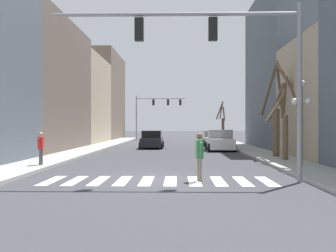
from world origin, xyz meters
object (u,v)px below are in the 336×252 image
Objects in this scene: car_parked_right_near at (213,139)px; street_tree_left_far at (283,119)px; pedestrian_crossing_street at (199,153)px; car_parked_right_far at (152,140)px; street_lamp_right_corner at (301,105)px; traffic_signal_near at (225,49)px; car_parked_left_mid at (220,141)px; street_tree_right_far at (223,123)px; pedestrian_on_right_sidewalk at (41,145)px; street_tree_right_mid at (279,110)px; traffic_signal_far at (155,107)px.

car_parked_right_near is 17.60m from street_tree_left_far.
street_tree_left_far is at bearing 139.15° from pedestrian_crossing_street.
street_tree_left_far reaches higher than car_parked_right_far.
street_lamp_right_corner is 3.42m from street_tree_left_far.
car_parked_right_far is at bearing 100.91° from traffic_signal_near.
car_parked_left_mid is (5.81, -2.97, 0.05)m from car_parked_right_far.
car_parked_right_near is (0.06, 7.32, -0.07)m from car_parked_left_mid.
street_tree_right_far reaches higher than car_parked_right_far.
pedestrian_on_right_sidewalk is at bearing 179.81° from street_lamp_right_corner.
street_lamp_right_corner reaches higher than car_parked_right_far.
street_tree_left_far is (0.04, 3.36, -0.61)m from street_lamp_right_corner.
pedestrian_crossing_street reaches higher than car_parked_right_near.
car_parked_right_far is (-4.04, 20.95, -4.14)m from traffic_signal_near.
pedestrian_on_right_sidewalk is 14.48m from street_tree_right_mid.
car_parked_left_mid is (-2.48, 13.39, -2.28)m from street_lamp_right_corner.
car_parked_right_far is at bearing -178.34° from pedestrian_crossing_street.
street_lamp_right_corner is 2.27× the size of pedestrian_crossing_street.
pedestrian_on_right_sidewalk is at bearing -112.40° from street_tree_right_far.
street_tree_right_far is (-0.38, 29.85, -0.75)m from street_lamp_right_corner.
street_tree_left_far is at bearing -74.54° from traffic_signal_far.
traffic_signal_far is at bearing 178.72° from pedestrian_crossing_street.
pedestrian_on_right_sidewalk is (-12.67, 0.04, -1.98)m from street_lamp_right_corner.
street_lamp_right_corner is 0.68× the size of street_tree_right_mid.
traffic_signal_near reaches higher than car_parked_right_near.
traffic_signal_far is 20.97m from car_parked_right_far.
street_tree_left_far reaches higher than car_parked_left_mid.
street_lamp_right_corner is 18.48m from car_parked_right_far.
street_tree_right_mid reaches higher than street_lamp_right_corner.
street_tree_left_far is (2.51, -10.02, 1.67)m from car_parked_left_mid.
traffic_signal_far is (-5.00, 41.53, -0.21)m from traffic_signal_near.
traffic_signal_far reaches higher than street_tree_right_far.
pedestrian_crossing_street is at bearing -118.71° from street_tree_right_mid.
street_lamp_right_corner is 2.56× the size of pedestrian_on_right_sidewalk.
car_parked_right_near is 0.97× the size of street_tree_left_far.
traffic_signal_near is 34.75m from street_tree_right_far.
street_tree_right_far is 24.00m from street_tree_right_mid.
traffic_signal_near is at bearing -83.13° from traffic_signal_far.
street_lamp_right_corner is 0.84× the size of street_tree_right_far.
street_tree_left_far is (0.42, -26.49, 0.14)m from street_tree_right_far.
traffic_signal_near is 1.91× the size of car_parked_left_mid.
car_parked_left_mid is at bearing 84.39° from traffic_signal_near.
car_parked_right_near is at bearing 85.86° from traffic_signal_near.
traffic_signal_far reaches higher than pedestrian_crossing_street.
pedestrian_crossing_street is at bearing -97.93° from street_tree_right_far.
street_tree_right_mid reaches higher than car_parked_right_near.
car_parked_right_near is at bearing -0.50° from car_parked_left_mid.
street_lamp_right_corner is at bearing 47.30° from traffic_signal_near.
car_parked_right_near is at bearing 126.55° from car_parked_right_far.
traffic_signal_far is 1.71× the size of street_lamp_right_corner.
traffic_signal_near is at bearing 10.91° from car_parked_right_far.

